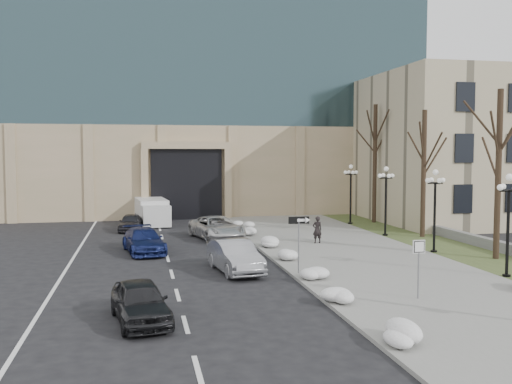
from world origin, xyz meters
TOP-DOWN VIEW (x-y plane):
  - ground at (0.00, 0.00)m, footprint 160.00×160.00m
  - sidewalk at (3.50, 14.00)m, footprint 9.00×40.00m
  - curb at (-1.00, 14.00)m, footprint 0.30×40.00m
  - grass_strip at (10.00, 14.00)m, footprint 4.00×40.00m
  - stone_wall at (12.00, 16.00)m, footprint 0.50×30.00m
  - office_tower at (-2.01, 43.58)m, footprint 40.00×24.70m
  - classical_building at (22.00, 27.98)m, footprint 22.00×18.12m
  - car_a at (-7.96, 2.57)m, footprint 2.32×4.34m
  - car_b at (-3.53, 9.84)m, footprint 2.27×4.86m
  - car_c at (-7.74, 16.07)m, footprint 2.71×5.06m
  - car_d at (-2.98, 20.35)m, footprint 3.62×5.81m
  - car_e at (-8.60, 25.45)m, footprint 1.93×3.83m
  - pedestrian at (2.77, 16.72)m, footprint 0.64×0.46m
  - box_truck at (-6.98, 29.26)m, footprint 2.78×6.45m
  - one_way_sign at (-0.59, 8.46)m, footprint 1.02×0.27m
  - keep_sign at (2.47, 3.15)m, footprint 0.51×0.09m
  - snow_clump_a at (-0.32, -1.81)m, footprint 1.10×1.60m
  - snow_clump_b at (-0.65, 2.93)m, footprint 1.10×1.60m
  - snow_clump_c at (-0.52, 7.02)m, footprint 1.10×1.60m
  - snow_clump_d at (-0.33, 11.45)m, footprint 1.10×1.60m
  - snow_clump_e at (-0.76, 15.87)m, footprint 1.10×1.60m
  - snow_clump_f at (-0.57, 20.67)m, footprint 1.10×1.60m
  - snow_clump_g at (-0.36, 24.91)m, footprint 1.10×1.60m
  - lamppost_a at (8.30, 6.00)m, footprint 1.18×1.18m
  - lamppost_b at (8.30, 12.50)m, footprint 1.18×1.18m
  - lamppost_c at (8.30, 19.00)m, footprint 1.18×1.18m
  - lamppost_d at (8.30, 25.50)m, footprint 1.18×1.18m
  - tree_near at (10.50, 10.00)m, footprint 3.20×3.20m
  - tree_mid at (10.50, 18.00)m, footprint 3.20×3.20m
  - tree_far at (10.50, 26.00)m, footprint 3.20×3.20m

SIDE VIEW (x-z plane):
  - ground at x=0.00m, z-range 0.00..0.00m
  - grass_strip at x=10.00m, z-range 0.00..0.10m
  - sidewalk at x=3.50m, z-range 0.00..0.12m
  - curb at x=-1.00m, z-range 0.00..0.14m
  - snow_clump_a at x=-0.32m, z-range 0.12..0.48m
  - snow_clump_b at x=-0.65m, z-range 0.12..0.48m
  - snow_clump_c at x=-0.52m, z-range 0.12..0.48m
  - snow_clump_d at x=-0.33m, z-range 0.12..0.48m
  - snow_clump_e at x=-0.76m, z-range 0.12..0.48m
  - snow_clump_f at x=-0.57m, z-range 0.12..0.48m
  - snow_clump_g at x=-0.36m, z-range 0.12..0.48m
  - stone_wall at x=12.00m, z-range 0.00..0.70m
  - car_e at x=-8.60m, z-range 0.00..1.25m
  - car_c at x=-7.74m, z-range 0.00..1.39m
  - car_a at x=-7.96m, z-range 0.00..1.40m
  - car_d at x=-2.98m, z-range 0.00..1.50m
  - car_b at x=-3.53m, z-range 0.00..1.54m
  - pedestrian at x=2.77m, z-range 0.12..1.78m
  - box_truck at x=-6.98m, z-range -0.03..1.96m
  - keep_sign at x=2.47m, z-range 0.56..2.94m
  - one_way_sign at x=-0.59m, z-range 0.90..3.66m
  - lamppost_a at x=8.30m, z-range 0.69..5.45m
  - lamppost_b at x=8.30m, z-range 0.69..5.45m
  - lamppost_c at x=8.30m, z-range 0.69..5.45m
  - lamppost_d at x=8.30m, z-range 0.69..5.45m
  - tree_mid at x=10.50m, z-range 1.25..9.75m
  - tree_near at x=10.50m, z-range 1.33..10.33m
  - classical_building at x=22.00m, z-range 0.00..12.00m
  - tree_far at x=10.50m, z-range 1.40..10.90m
  - office_tower at x=-2.01m, z-range 0.49..36.49m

